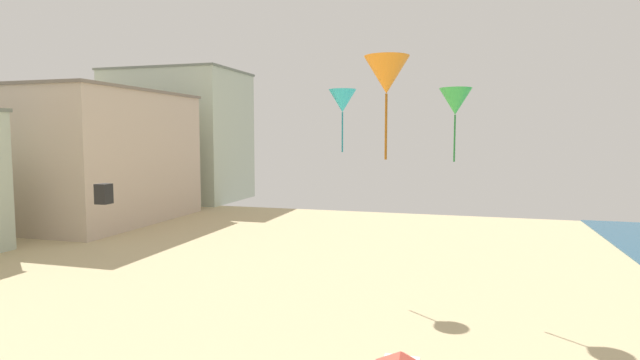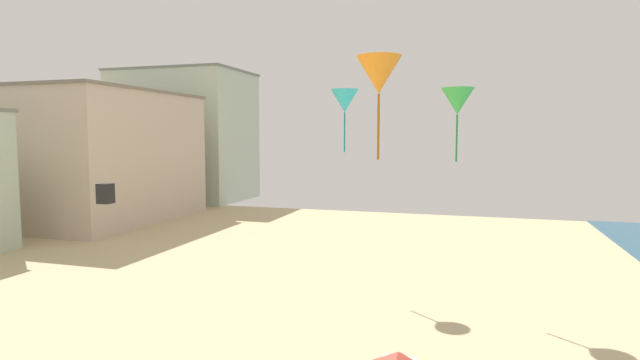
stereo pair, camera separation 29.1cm
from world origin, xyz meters
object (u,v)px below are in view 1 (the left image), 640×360
at_px(kite_cyan_delta, 342,101).
at_px(kite_black_box, 104,194).
at_px(kite_green_delta, 455,102).
at_px(kite_orange_delta, 387,75).

bearing_deg(kite_cyan_delta, kite_black_box, -127.78).
xyz_separation_m(kite_green_delta, kite_cyan_delta, (-6.64, 1.42, 0.26)).
xyz_separation_m(kite_cyan_delta, kite_orange_delta, (5.78, -19.99, -0.95)).
distance_m(kite_green_delta, kite_orange_delta, 18.60).
xyz_separation_m(kite_orange_delta, kite_black_box, (-14.23, 9.09, -3.79)).
distance_m(kite_green_delta, kite_black_box, 18.38).
distance_m(kite_cyan_delta, kite_orange_delta, 20.83).
distance_m(kite_cyan_delta, kite_black_box, 14.58).
relative_size(kite_cyan_delta, kite_black_box, 4.13).
bearing_deg(kite_black_box, kite_green_delta, 32.15).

